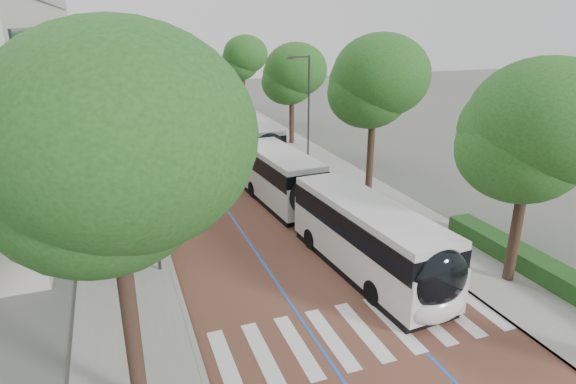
{
  "coord_description": "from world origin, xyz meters",
  "views": [
    {
      "loc": [
        -7.36,
        -11.69,
        10.44
      ],
      "look_at": [
        0.51,
        9.55,
        2.4
      ],
      "focal_mm": 30.0,
      "sensor_mm": 36.0,
      "label": 1
    }
  ],
  "objects": [
    {
      "name": "road",
      "position": [
        0.0,
        40.0,
        0.01
      ],
      "size": [
        11.0,
        140.0,
        0.02
      ],
      "primitive_type": "cube",
      "color": "brown",
      "rests_on": "ground"
    },
    {
      "name": "lane_line_right",
      "position": [
        1.6,
        40.0,
        0.02
      ],
      "size": [
        0.12,
        126.0,
        0.01
      ],
      "primitive_type": "cube",
      "color": "blue",
      "rests_on": "road"
    },
    {
      "name": "trees_right",
      "position": [
        7.7,
        19.71,
        6.34
      ],
      "size": [
        5.84,
        47.45,
        9.31
      ],
      "color": "black",
      "rests_on": "ground"
    },
    {
      "name": "sidewalk_left",
      "position": [
        -7.5,
        40.0,
        0.06
      ],
      "size": [
        4.0,
        140.0,
        0.12
      ],
      "primitive_type": "cube",
      "color": "gray",
      "rests_on": "ground"
    },
    {
      "name": "streetlight_far",
      "position": [
        6.62,
        22.0,
        4.82
      ],
      "size": [
        1.82,
        0.2,
        8.0
      ],
      "color": "#323134",
      "rests_on": "sidewalk_right"
    },
    {
      "name": "ground",
      "position": [
        0.0,
        0.0,
        0.0
      ],
      "size": [
        160.0,
        160.0,
        0.0
      ],
      "primitive_type": "plane",
      "color": "#51544C",
      "rests_on": "ground"
    },
    {
      "name": "zebra_crossing",
      "position": [
        0.2,
        1.0,
        0.03
      ],
      "size": [
        10.55,
        3.6,
        0.01
      ],
      "color": "silver",
      "rests_on": "ground"
    },
    {
      "name": "kerb_left",
      "position": [
        -5.6,
        40.0,
        0.06
      ],
      "size": [
        0.2,
        140.0,
        0.14
      ],
      "primitive_type": "cube",
      "color": "gray",
      "rests_on": "ground"
    },
    {
      "name": "bus_queued_1",
      "position": [
        2.74,
        38.09,
        1.62
      ],
      "size": [
        3.03,
        12.49,
        3.2
      ],
      "rotation": [
        0.0,
        0.0,
        0.04
      ],
      "color": "silver",
      "rests_on": "ground"
    },
    {
      "name": "lead_bus",
      "position": [
        2.13,
        8.64,
        1.63
      ],
      "size": [
        3.8,
        18.53,
        3.2
      ],
      "rotation": [
        0.0,
        0.0,
        0.07
      ],
      "color": "black",
      "rests_on": "ground"
    },
    {
      "name": "lamp_post_left",
      "position": [
        -6.1,
        8.0,
        4.12
      ],
      "size": [
        0.14,
        0.14,
        8.0
      ],
      "primitive_type": "cylinder",
      "color": "#323134",
      "rests_on": "sidewalk_left"
    },
    {
      "name": "sidewalk_right",
      "position": [
        7.5,
        40.0,
        0.06
      ],
      "size": [
        4.0,
        140.0,
        0.12
      ],
      "primitive_type": "cube",
      "color": "gray",
      "rests_on": "ground"
    },
    {
      "name": "lane_line_left",
      "position": [
        -1.6,
        40.0,
        0.02
      ],
      "size": [
        0.12,
        126.0,
        0.01
      ],
      "primitive_type": "cube",
      "color": "blue",
      "rests_on": "road"
    },
    {
      "name": "kerb_right",
      "position": [
        5.6,
        40.0,
        0.06
      ],
      "size": [
        0.2,
        140.0,
        0.14
      ],
      "primitive_type": "cube",
      "color": "gray",
      "rests_on": "ground"
    },
    {
      "name": "trees_left",
      "position": [
        -7.5,
        22.16,
        6.95
      ],
      "size": [
        6.35,
        60.74,
        10.05
      ],
      "color": "black",
      "rests_on": "ground"
    },
    {
      "name": "bus_queued_0",
      "position": [
        2.84,
        24.95,
        1.62
      ],
      "size": [
        2.56,
        12.4,
        3.2
      ],
      "rotation": [
        0.0,
        0.0,
        -0.0
      ],
      "color": "silver",
      "rests_on": "ground"
    },
    {
      "name": "hedge",
      "position": [
        9.1,
        0.0,
        0.52
      ],
      "size": [
        1.2,
        14.0,
        0.8
      ],
      "primitive_type": "cube",
      "color": "#163F16",
      "rests_on": "sidewalk_right"
    }
  ]
}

